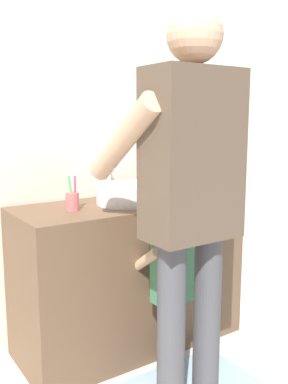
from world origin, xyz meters
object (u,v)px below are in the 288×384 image
at_px(child_toddler, 172,278).
at_px(adult_parent, 189,181).
at_px(soap_bottle, 187,186).
at_px(toothbrush_cup, 72,200).

xyz_separation_m(child_toddler, adult_parent, (-0.11, -0.25, 0.54)).
xyz_separation_m(soap_bottle, adult_parent, (-0.50, -0.61, 0.14)).
bearing_deg(soap_bottle, toothbrush_cup, 178.26).
height_order(soap_bottle, adult_parent, adult_parent).
bearing_deg(child_toddler, adult_parent, -112.75).
height_order(toothbrush_cup, child_toddler, toothbrush_cup).
bearing_deg(soap_bottle, adult_parent, -129.04).
relative_size(toothbrush_cup, child_toddler, 0.23).
distance_m(soap_bottle, child_toddler, 0.66).
height_order(toothbrush_cup, adult_parent, adult_parent).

